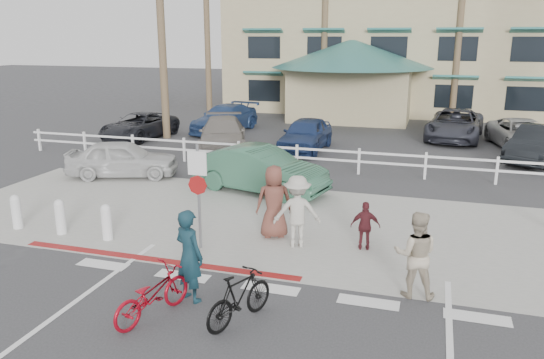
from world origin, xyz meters
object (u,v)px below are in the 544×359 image
(sign_post, at_px, (199,191))
(bike_red, at_px, (152,294))
(bike_black, at_px, (240,298))
(car_white_sedan, at_px, (260,170))
(car_red_compact, at_px, (123,159))

(sign_post, height_order, bike_red, sign_post)
(bike_black, bearing_deg, sign_post, -31.12)
(bike_red, distance_m, car_white_sedan, 8.43)
(bike_red, relative_size, bike_black, 1.08)
(car_white_sedan, bearing_deg, bike_red, -162.20)
(bike_black, height_order, car_white_sedan, car_white_sedan)
(car_white_sedan, bearing_deg, bike_black, -151.10)
(bike_black, xyz_separation_m, car_white_sedan, (-2.27, 8.08, 0.26))
(bike_black, bearing_deg, bike_red, 34.48)
(sign_post, relative_size, bike_black, 1.77)
(car_white_sedan, distance_m, car_red_compact, 5.48)
(sign_post, height_order, car_red_compact, sign_post)
(car_red_compact, bearing_deg, bike_black, -156.57)
(bike_red, height_order, car_white_sedan, car_white_sedan)
(bike_black, relative_size, car_white_sedan, 0.36)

